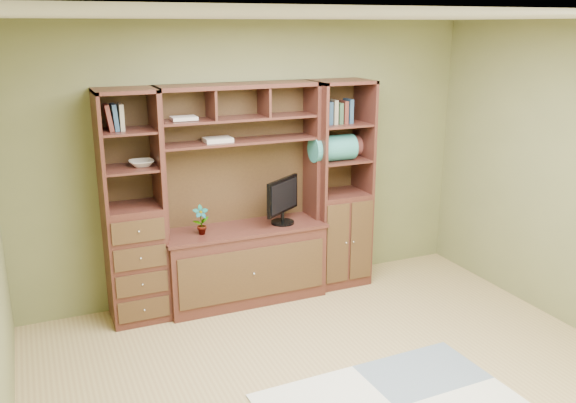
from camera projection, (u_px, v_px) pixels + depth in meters
name	position (u px, v px, depth m)	size (l,w,h in m)	color
room	(356.00, 219.00, 4.08)	(4.60, 4.10, 2.64)	tan
center_hutch	(243.00, 197.00, 5.61)	(1.54, 0.53, 2.05)	#462018
left_tower	(133.00, 208.00, 5.26)	(0.50, 0.45, 2.05)	#462018
right_tower	(340.00, 185.00, 6.04)	(0.55, 0.45, 2.05)	#462018
monitor	(283.00, 193.00, 5.72)	(0.50, 0.22, 0.61)	black
orchid	(201.00, 220.00, 5.46)	(0.14, 0.10, 0.27)	brown
magazines	(218.00, 140.00, 5.46)	(0.25, 0.18, 0.04)	beige
bowl	(141.00, 163.00, 5.19)	(0.21, 0.21, 0.05)	beige
blanket_teal	(333.00, 148.00, 5.84)	(0.43, 0.25, 0.25)	teal
blanket_red	(345.00, 147.00, 6.04)	(0.36, 0.20, 0.20)	brown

